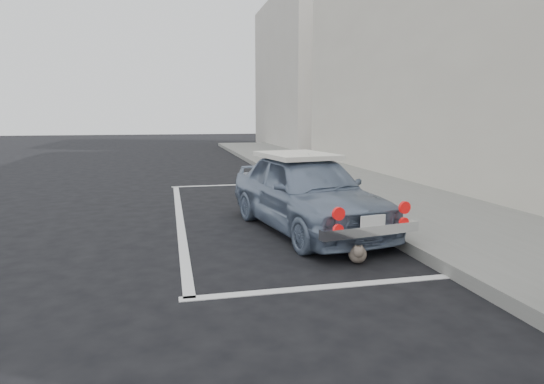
{
  "coord_description": "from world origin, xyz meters",
  "views": [
    {
      "loc": [
        -1.04,
        -4.59,
        1.69
      ],
      "look_at": [
        0.21,
        0.89,
        0.75
      ],
      "focal_mm": 30.0,
      "sensor_mm": 36.0,
      "label": 1
    }
  ],
  "objects": [
    {
      "name": "ground",
      "position": [
        0.0,
        0.0,
        0.0
      ],
      "size": [
        80.0,
        80.0,
        0.0
      ],
      "primitive_type": "plane",
      "color": "black",
      "rests_on": "ground"
    },
    {
      "name": "sidewalk",
      "position": [
        3.2,
        2.0,
        0.07
      ],
      "size": [
        2.8,
        40.0,
        0.15
      ],
      "primitive_type": "cube",
      "color": "slate",
      "rests_on": "ground"
    },
    {
      "name": "shop_building",
      "position": [
        6.33,
        4.0,
        3.49
      ],
      "size": [
        3.5,
        18.0,
        7.0
      ],
      "color": "beige",
      "rests_on": "ground"
    },
    {
      "name": "building_far",
      "position": [
        6.35,
        20.0,
        4.0
      ],
      "size": [
        3.5,
        10.0,
        8.0
      ],
      "primitive_type": "cube",
      "color": "#B2ADA2",
      "rests_on": "ground"
    },
    {
      "name": "pline_rear",
      "position": [
        0.5,
        -0.5,
        0.0
      ],
      "size": [
        3.0,
        0.12,
        0.01
      ],
      "primitive_type": "cube",
      "color": "silver",
      "rests_on": "ground"
    },
    {
      "name": "pline_front",
      "position": [
        0.5,
        6.5,
        0.0
      ],
      "size": [
        3.0,
        0.12,
        0.01
      ],
      "primitive_type": "cube",
      "color": "silver",
      "rests_on": "ground"
    },
    {
      "name": "pline_side",
      "position": [
        -0.9,
        3.0,
        0.0
      ],
      "size": [
        0.12,
        7.0,
        0.01
      ],
      "primitive_type": "cube",
      "color": "silver",
      "rests_on": "ground"
    },
    {
      "name": "retro_coupe",
      "position": [
        0.94,
        1.79,
        0.59
      ],
      "size": [
        1.93,
        3.59,
        1.16
      ],
      "rotation": [
        0.0,
        0.0,
        0.17
      ],
      "color": "gray",
      "rests_on": "ground"
    },
    {
      "name": "cat",
      "position": [
        1.06,
        0.15,
        0.12
      ],
      "size": [
        0.31,
        0.45,
        0.26
      ],
      "rotation": [
        0.0,
        0.0,
        -0.34
      ],
      "color": "#695D50",
      "rests_on": "ground"
    }
  ]
}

